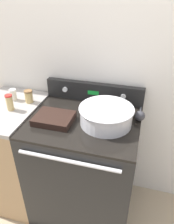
{
  "coord_description": "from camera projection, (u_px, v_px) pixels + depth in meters",
  "views": [
    {
      "loc": [
        0.37,
        -0.93,
        1.81
      ],
      "look_at": [
        0.02,
        0.35,
        1.01
      ],
      "focal_mm": 35.0,
      "sensor_mm": 36.0,
      "label": 1
    }
  ],
  "objects": [
    {
      "name": "spice_jar_red_cap",
      "position": [
        10.0,
        102.0,
        1.63
      ],
      "size": [
        0.05,
        0.05,
        0.13
      ],
      "color": "tan",
      "rests_on": "side_counter"
    },
    {
      "name": "control_panel",
      "position": [
        94.0,
        92.0,
        1.78
      ],
      "size": [
        0.8,
        0.07,
        0.16
      ],
      "color": "black",
      "rests_on": "stove_range"
    },
    {
      "name": "kitchen_wall",
      "position": [
        96.0,
        63.0,
        1.71
      ],
      "size": [
        8.0,
        0.05,
        2.5
      ],
      "color": "silver",
      "rests_on": "ground_plane"
    },
    {
      "name": "ladle",
      "position": [
        140.0,
        115.0,
        1.56
      ],
      "size": [
        0.07,
        0.3,
        0.07
      ],
      "color": "#333338",
      "rests_on": "stove_range"
    },
    {
      "name": "mixing_bowl",
      "position": [
        106.0,
        115.0,
        1.49
      ],
      "size": [
        0.38,
        0.38,
        0.13
      ],
      "color": "silver",
      "rests_on": "stove_range"
    },
    {
      "name": "casserole_dish",
      "position": [
        54.0,
        118.0,
        1.54
      ],
      "size": [
        0.27,
        0.21,
        0.05
      ],
      "color": "black",
      "rests_on": "stove_range"
    },
    {
      "name": "spice_jar_brown_cap",
      "position": [
        29.0,
        96.0,
        1.74
      ],
      "size": [
        0.07,
        0.07,
        0.1
      ],
      "color": "tan",
      "rests_on": "side_counter"
    },
    {
      "name": "stove_range",
      "position": [
        84.0,
        167.0,
        1.81
      ],
      "size": [
        0.8,
        0.69,
        0.95
      ],
      "color": "black",
      "rests_on": "ground_plane"
    },
    {
      "name": "spice_jar_white_cap",
      "position": [
        13.0,
        95.0,
        1.78
      ],
      "size": [
        0.05,
        0.05,
        0.1
      ],
      "color": "beige",
      "rests_on": "side_counter"
    },
    {
      "name": "side_counter",
      "position": [
        16.0,
        153.0,
        1.96
      ],
      "size": [
        0.48,
        0.66,
        0.96
      ],
      "color": "tan",
      "rests_on": "ground_plane"
    }
  ]
}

